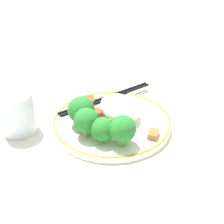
{
  "coord_description": "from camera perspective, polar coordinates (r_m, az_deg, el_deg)",
  "views": [
    {
      "loc": [
        0.5,
        -0.23,
        0.38
      ],
      "look_at": [
        0.0,
        0.0,
        0.03
      ],
      "focal_mm": 50.0,
      "sensor_mm": 36.0,
      "label": 1
    }
  ],
  "objects": [
    {
      "name": "meat_near_left",
      "position": [
        0.67,
        -2.78,
        -0.08
      ],
      "size": [
        0.02,
        0.02,
        0.01
      ],
      "color": "brown",
      "rests_on": "plate"
    },
    {
      "name": "meat_near_back",
      "position": [
        0.61,
        7.59,
        -4.06
      ],
      "size": [
        0.03,
        0.03,
        0.01
      ],
      "color": "#9E6633",
      "rests_on": "plate"
    },
    {
      "name": "plate",
      "position": [
        0.66,
        0.0,
        -1.83
      ],
      "size": [
        0.25,
        0.25,
        0.02
      ],
      "color": "white",
      "rests_on": "ground_plane"
    },
    {
      "name": "rice_mound",
      "position": [
        0.66,
        1.4,
        0.81
      ],
      "size": [
        0.11,
        0.08,
        0.04
      ],
      "color": "white",
      "rests_on": "plate"
    },
    {
      "name": "meat_near_right",
      "position": [
        0.63,
        1.81,
        -2.66
      ],
      "size": [
        0.03,
        0.03,
        0.01
      ],
      "color": "#995B28",
      "rests_on": "plate"
    },
    {
      "name": "broccoli_back_center",
      "position": [
        0.59,
        -4.69,
        -1.62
      ],
      "size": [
        0.05,
        0.05,
        0.06
      ],
      "color": "#72AD4C",
      "rests_on": "plate"
    },
    {
      "name": "ground_plane",
      "position": [
        0.66,
        0.0,
        -2.44
      ],
      "size": [
        3.0,
        3.0,
        0.0
      ],
      "primitive_type": "plane",
      "color": "silver"
    },
    {
      "name": "chopsticks",
      "position": [
        0.73,
        -0.99,
        2.56
      ],
      "size": [
        0.06,
        0.25,
        0.01
      ],
      "color": "black",
      "rests_on": "plate"
    },
    {
      "name": "drinking_glass",
      "position": [
        0.66,
        -16.93,
        -0.1
      ],
      "size": [
        0.07,
        0.07,
        0.09
      ],
      "color": "silver",
      "rests_on": "ground_plane"
    },
    {
      "name": "broccoli_mid_left",
      "position": [
        0.57,
        1.92,
        -3.19
      ],
      "size": [
        0.05,
        0.05,
        0.06
      ],
      "color": "#72AD4C",
      "rests_on": "plate"
    },
    {
      "name": "meat_near_front",
      "position": [
        0.72,
        -4.27,
        2.17
      ],
      "size": [
        0.04,
        0.04,
        0.01
      ],
      "color": "brown",
      "rests_on": "plate"
    },
    {
      "name": "broccoli_back_right",
      "position": [
        0.58,
        -1.7,
        -3.22
      ],
      "size": [
        0.05,
        0.05,
        0.05
      ],
      "color": "#72AD4C",
      "rests_on": "plate"
    },
    {
      "name": "broccoli_back_left",
      "position": [
        0.63,
        -5.65,
        0.35
      ],
      "size": [
        0.06,
        0.06,
        0.06
      ],
      "color": "#72AD4C",
      "rests_on": "plate"
    }
  ]
}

